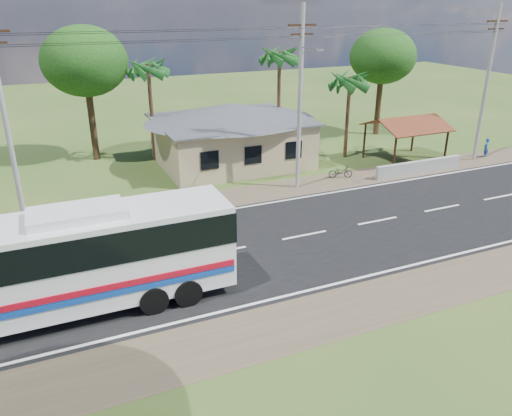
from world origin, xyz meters
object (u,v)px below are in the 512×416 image
Objects in this scene: coach_bus at (50,259)px; motorcycle at (340,172)px; person at (486,148)px; waiting_shed at (407,124)px.

coach_bus reaches higher than motorcycle.
coach_bus is at bearing -6.76° from person.
waiting_shed is 3.54× the size of person.
waiting_shed is at bearing -57.47° from motorcycle.
waiting_shed reaches higher than person.
waiting_shed is 7.04m from motorcycle.
motorcycle is 1.10× the size of person.
waiting_shed is 3.23× the size of motorcycle.
coach_bus reaches higher than person.
waiting_shed is at bearing 23.80° from coach_bus.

